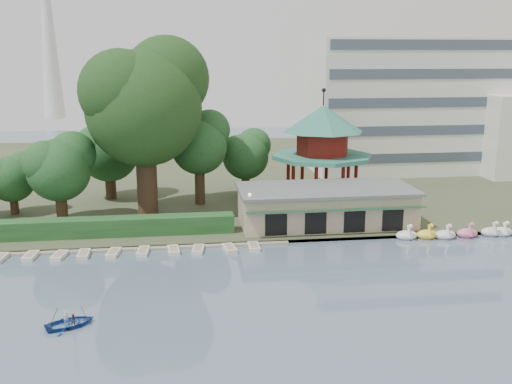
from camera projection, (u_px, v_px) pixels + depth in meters
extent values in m
plane|color=slate|center=(261.00, 325.00, 38.79)|extent=(220.00, 220.00, 0.00)
cube|color=#424930|center=(215.00, 172.00, 88.90)|extent=(220.00, 70.00, 0.40)
cube|color=gray|center=(237.00, 243.00, 55.44)|extent=(220.00, 0.60, 0.30)
cube|color=gray|center=(110.00, 249.00, 53.84)|extent=(34.00, 1.60, 0.24)
cube|color=tan|center=(325.00, 207.00, 60.76)|extent=(18.00, 8.00, 3.60)
cube|color=#595B5E|center=(326.00, 189.00, 60.30)|extent=(18.60, 8.60, 0.30)
cube|color=#194C2D|center=(336.00, 210.00, 56.42)|extent=(18.00, 1.59, 0.45)
cylinder|color=tan|center=(321.00, 195.00, 70.93)|extent=(10.40, 10.40, 1.20)
cylinder|color=#2C735F|center=(322.00, 157.00, 69.81)|extent=(12.40, 12.40, 0.50)
cylinder|color=maroon|center=(322.00, 143.00, 69.42)|extent=(6.40, 6.40, 2.80)
cone|color=#2C735F|center=(323.00, 119.00, 68.73)|extent=(10.00, 10.00, 3.20)
cylinder|color=black|center=(324.00, 98.00, 68.15)|extent=(0.16, 0.16, 1.80)
cube|color=silver|center=(408.00, 105.00, 88.38)|extent=(30.00, 14.00, 20.00)
cone|color=silver|center=(47.00, 12.00, 161.56)|extent=(6.00, 6.00, 60.00)
cube|color=#224F24|center=(83.00, 228.00, 56.37)|extent=(30.00, 2.00, 1.80)
cylinder|color=black|center=(250.00, 215.00, 56.75)|extent=(0.12, 0.12, 4.00)
sphere|color=beige|center=(250.00, 195.00, 56.26)|extent=(0.36, 0.36, 0.36)
cylinder|color=#3A281C|center=(147.00, 173.00, 63.45)|extent=(2.28, 2.28, 9.62)
sphere|color=#1E3F19|center=(144.00, 108.00, 61.80)|extent=(12.66, 12.66, 12.66)
sphere|color=#1E3F19|center=(167.00, 79.00, 63.24)|extent=(9.50, 9.50, 9.50)
sphere|color=#1E3F19|center=(121.00, 91.00, 59.85)|extent=(8.86, 8.86, 8.86)
cylinder|color=#3A281C|center=(61.00, 201.00, 60.97)|extent=(1.20, 1.20, 4.61)
sphere|color=#224F24|center=(59.00, 170.00, 60.18)|extent=(6.67, 6.67, 6.67)
sphere|color=#224F24|center=(72.00, 154.00, 60.97)|extent=(5.00, 5.00, 5.00)
sphere|color=#224F24|center=(45.00, 163.00, 59.17)|extent=(4.67, 4.67, 4.67)
cylinder|color=#3A281C|center=(14.00, 200.00, 64.23)|extent=(0.93, 0.93, 3.27)
sphere|color=#224F24|center=(12.00, 179.00, 63.66)|extent=(5.17, 5.17, 5.17)
sphere|color=#224F24|center=(22.00, 168.00, 64.30)|extent=(3.88, 3.88, 3.88)
sphere|color=#224F24|center=(1.00, 174.00, 62.90)|extent=(3.62, 3.62, 3.62)
cylinder|color=#3A281C|center=(200.00, 181.00, 68.53)|extent=(1.20, 1.20, 5.63)
sphere|color=#224F24|center=(199.00, 147.00, 67.56)|extent=(6.65, 6.65, 6.65)
sphere|color=#224F24|center=(209.00, 130.00, 68.27)|extent=(4.99, 4.99, 4.99)
sphere|color=#224F24|center=(189.00, 138.00, 66.51)|extent=(4.66, 4.66, 4.66)
cylinder|color=#3A281C|center=(246.00, 179.00, 73.33)|extent=(1.07, 1.07, 4.03)
sphere|color=#224F24|center=(245.00, 156.00, 72.64)|extent=(5.93, 5.93, 5.93)
sphere|color=#224F24|center=(254.00, 145.00, 73.34)|extent=(4.45, 4.45, 4.45)
sphere|color=#224F24|center=(238.00, 151.00, 71.75)|extent=(4.15, 4.15, 4.15)
cylinder|color=#3A281C|center=(110.00, 180.00, 71.10)|extent=(1.32, 1.32, 4.76)
sphere|color=#224F24|center=(109.00, 152.00, 70.28)|extent=(7.31, 7.31, 7.31)
sphere|color=#224F24|center=(121.00, 138.00, 71.17)|extent=(5.49, 5.49, 5.49)
sphere|color=#224F24|center=(97.00, 146.00, 69.20)|extent=(5.12, 5.12, 5.12)
ellipsoid|color=white|center=(406.00, 235.00, 57.06)|extent=(2.16, 1.44, 0.99)
cylinder|color=white|center=(409.00, 232.00, 56.40)|extent=(0.26, 0.79, 1.29)
sphere|color=white|center=(411.00, 226.00, 55.96)|extent=(0.44, 0.44, 0.44)
ellipsoid|color=yellow|center=(427.00, 235.00, 57.30)|extent=(2.16, 1.44, 0.99)
cylinder|color=yellow|center=(430.00, 231.00, 56.64)|extent=(0.26, 0.79, 1.29)
sphere|color=yellow|center=(431.00, 226.00, 56.20)|extent=(0.44, 0.44, 0.44)
ellipsoid|color=silver|center=(445.00, 235.00, 57.20)|extent=(2.16, 1.44, 0.99)
cylinder|color=silver|center=(448.00, 231.00, 56.54)|extent=(0.26, 0.79, 1.29)
sphere|color=silver|center=(450.00, 226.00, 56.10)|extent=(0.44, 0.44, 0.44)
ellipsoid|color=pink|center=(467.00, 233.00, 57.68)|extent=(2.16, 1.44, 0.99)
cylinder|color=pink|center=(470.00, 230.00, 57.02)|extent=(0.26, 0.79, 1.29)
sphere|color=pink|center=(472.00, 224.00, 56.58)|extent=(0.44, 0.44, 0.44)
ellipsoid|color=silver|center=(491.00, 232.00, 58.10)|extent=(2.16, 1.44, 0.99)
cylinder|color=silver|center=(495.00, 229.00, 57.45)|extent=(0.26, 0.79, 1.29)
sphere|color=silver|center=(497.00, 223.00, 57.01)|extent=(0.44, 0.44, 0.44)
ellipsoid|color=white|center=(502.00, 232.00, 58.15)|extent=(2.16, 1.44, 0.99)
cylinder|color=white|center=(505.00, 228.00, 57.49)|extent=(0.26, 0.79, 1.29)
sphere|color=white|center=(507.00, 223.00, 57.05)|extent=(0.44, 0.44, 0.44)
cube|color=silver|center=(0.00, 258.00, 51.10)|extent=(1.25, 2.40, 0.36)
cube|color=silver|center=(31.00, 256.00, 51.69)|extent=(1.17, 2.37, 0.36)
cube|color=silver|center=(60.00, 256.00, 51.77)|extent=(1.34, 2.43, 0.36)
cube|color=silver|center=(84.00, 254.00, 52.16)|extent=(1.04, 2.32, 0.36)
cube|color=silver|center=(114.00, 253.00, 52.51)|extent=(1.32, 2.42, 0.36)
cube|color=silver|center=(143.00, 251.00, 52.90)|extent=(1.19, 2.38, 0.36)
cube|color=silver|center=(174.00, 250.00, 53.21)|extent=(1.23, 2.39, 0.36)
cube|color=silver|center=(198.00, 249.00, 53.42)|extent=(1.30, 2.41, 0.36)
cube|color=silver|center=(230.00, 248.00, 53.72)|extent=(1.36, 2.43, 0.36)
cube|color=silver|center=(254.00, 247.00, 54.18)|extent=(1.03, 2.31, 0.36)
imported|color=#1A4097|center=(70.00, 320.00, 38.51)|extent=(5.49, 4.81, 0.95)
imported|color=silver|center=(66.00, 318.00, 38.65)|extent=(0.39, 0.33, 0.90)
imported|color=#2F2F44|center=(74.00, 320.00, 38.34)|extent=(0.52, 0.47, 0.87)
cylinder|color=#3A281C|center=(52.00, 322.00, 38.39)|extent=(0.94, 0.29, 2.01)
cylinder|color=#3A281C|center=(88.00, 320.00, 38.69)|extent=(0.94, 0.29, 2.01)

